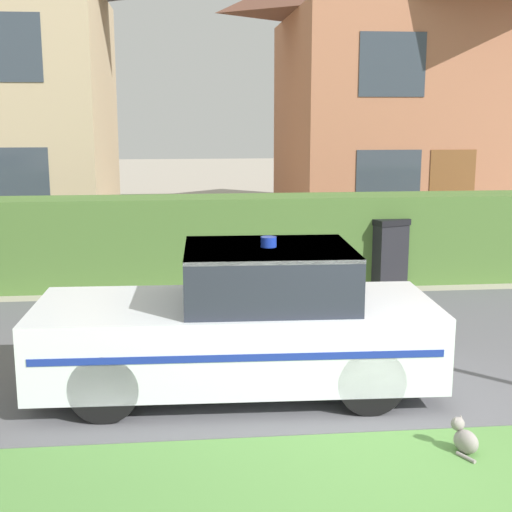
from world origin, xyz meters
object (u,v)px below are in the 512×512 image
Objects in this scene: wheelie_bin at (384,251)px; cat at (464,439)px; house_right at (439,69)px; police_car at (243,325)px.

cat is at bearing -119.63° from wheelie_bin.
house_right reaches higher than wheelie_bin.
house_right is at bearing 43.70° from wheelie_bin.
cat is 13.47m from house_right.
wheelie_bin is at bearing -115.98° from house_right.
cat is 6.11m from wheelie_bin.
police_car is at bearing 21.50° from cat.
house_right is 7.73m from wheelie_bin.
police_car is 2.45m from cat.
house_right is at bearing -116.73° from police_car.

